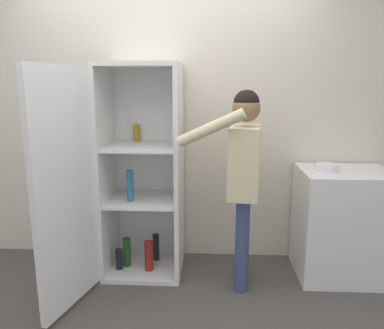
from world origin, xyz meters
name	(u,v)px	position (x,y,z in m)	size (l,w,h in m)	color
ground_plane	(153,312)	(0.00, 0.00, 0.00)	(12.00, 12.00, 0.00)	#4C4742
wall_back	(167,118)	(0.00, 0.98, 1.27)	(7.00, 0.06, 2.55)	beige
refrigerator	(128,176)	(-0.27, 0.55, 0.85)	(0.84, 1.20, 1.74)	white
person	(243,165)	(0.64, 0.40, 0.98)	(0.63, 0.51, 1.54)	#384770
counter	(343,224)	(1.49, 0.63, 0.45)	(0.73, 0.59, 0.90)	white
bowl	(326,167)	(1.31, 0.63, 0.92)	(0.18, 0.18, 0.05)	white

